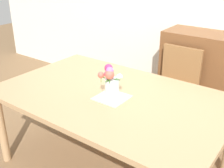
{
  "coord_description": "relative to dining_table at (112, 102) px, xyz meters",
  "views": [
    {
      "loc": [
        1.2,
        -1.63,
        1.72
      ],
      "look_at": [
        0.04,
        -0.06,
        0.85
      ],
      "focal_mm": 45.23,
      "sensor_mm": 36.0,
      "label": 1
    }
  ],
  "objects": [
    {
      "name": "ground_plane",
      "position": [
        0.0,
        0.0,
        -0.66
      ],
      "size": [
        12.0,
        12.0,
        0.0
      ],
      "primitive_type": "plane",
      "color": "brown"
    },
    {
      "name": "dining_table",
      "position": [
        0.0,
        0.0,
        0.0
      ],
      "size": [
        1.85,
        1.17,
        0.73
      ],
      "color": "tan",
      "rests_on": "ground_plane"
    },
    {
      "name": "chair_far",
      "position": [
        0.14,
        0.92,
        -0.14
      ],
      "size": [
        0.42,
        0.42,
        0.9
      ],
      "rotation": [
        0.0,
        0.0,
        3.14
      ],
      "color": "olive",
      "rests_on": "ground_plane"
    },
    {
      "name": "placemat",
      "position": [
        0.04,
        -0.06,
        0.07
      ],
      "size": [
        0.24,
        0.24,
        0.01
      ],
      "primitive_type": "cube",
      "color": "beige",
      "rests_on": "dining_table"
    },
    {
      "name": "flower_vase",
      "position": [
        0.04,
        -0.07,
        0.21
      ],
      "size": [
        0.2,
        0.16,
        0.27
      ],
      "color": "silver",
      "rests_on": "placemat"
    }
  ]
}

